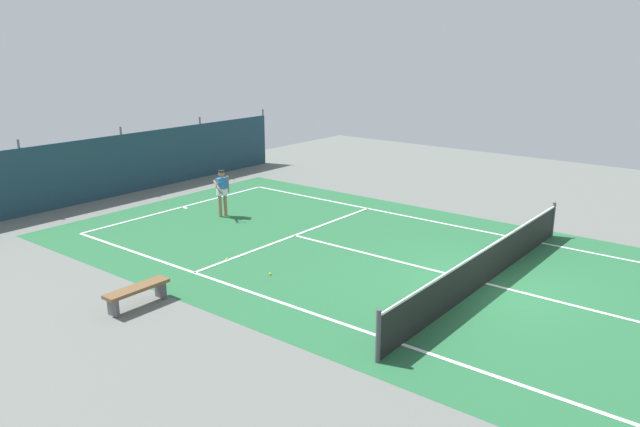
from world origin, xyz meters
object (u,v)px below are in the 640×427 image
tennis_ball_midcourt (227,259)px  tennis_net (487,265)px  parked_car (133,155)px  tennis_player (222,190)px  courtside_bench (137,291)px  tennis_ball_by_sideline (270,274)px  tennis_ball_near_player (365,210)px

tennis_ball_midcourt → tennis_net: bearing=-66.0°
tennis_net → parked_car: (2.57, 18.42, 0.33)m
tennis_net → parked_car: size_ratio=2.39×
tennis_player → courtside_bench: bearing=47.6°
tennis_ball_midcourt → tennis_ball_by_sideline: same height
courtside_bench → tennis_net: bearing=-42.5°
tennis_player → courtside_bench: size_ratio=1.03×
tennis_player → tennis_ball_midcourt: 4.59m
tennis_net → tennis_ball_near_player: bearing=58.9°
tennis_ball_by_sideline → tennis_player: bearing=58.9°
tennis_ball_near_player → tennis_ball_midcourt: (-6.66, 0.17, 0.00)m
tennis_player → tennis_ball_near_player: (3.67, -3.53, -0.93)m
parked_car → courtside_bench: size_ratio=2.65×
tennis_ball_midcourt → tennis_ball_by_sideline: (-0.09, -1.74, 0.00)m
tennis_net → courtside_bench: size_ratio=6.33×
tennis_player → tennis_ball_midcourt: tennis_player is taller
parked_car → tennis_ball_near_player: bearing=-83.1°
tennis_ball_by_sideline → courtside_bench: 3.53m
tennis_net → courtside_bench: (-6.31, 5.78, -0.14)m
tennis_ball_midcourt → courtside_bench: bearing=-168.9°
tennis_player → courtside_bench: 7.61m
tennis_ball_midcourt → tennis_ball_near_player: bearing=-1.5°
tennis_net → tennis_ball_by_sideline: size_ratio=153.33×
parked_car → courtside_bench: 15.46m
tennis_player → tennis_net: bearing=104.8°
tennis_net → tennis_player: 9.82m
tennis_player → parked_car: size_ratio=0.39×
tennis_net → tennis_ball_by_sideline: bearing=122.2°
tennis_ball_by_sideline → parked_car: 14.81m
tennis_ball_near_player → tennis_net: bearing=-121.1°
tennis_ball_midcourt → parked_car: size_ratio=0.02×
tennis_ball_near_player → courtside_bench: 10.12m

